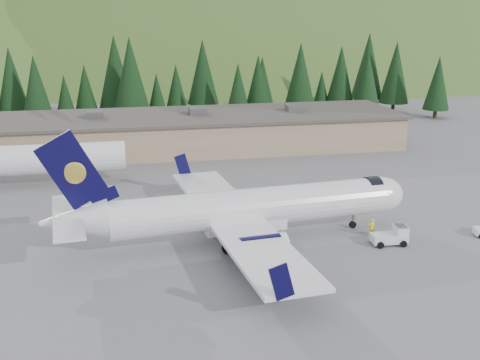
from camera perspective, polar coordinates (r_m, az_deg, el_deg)
name	(u,v)px	position (r m, az deg, el deg)	size (l,w,h in m)	color
ground	(253,239)	(55.54, 1.23, -5.66)	(600.00, 600.00, 0.00)	slate
airliner	(243,210)	(54.21, 0.26, -2.84)	(33.80, 31.77, 11.21)	white
second_airliner	(4,160)	(75.56, -21.43, 1.77)	(27.50, 11.00, 10.05)	white
baggage_tug_a	(392,236)	(55.96, 14.23, -5.17)	(3.27, 2.09, 1.70)	silver
terminal_building	(164,132)	(90.34, -7.17, 4.52)	(71.00, 17.00, 6.10)	#8C755E
ramp_worker	(372,228)	(57.16, 12.38, -4.45)	(0.64, 0.42, 1.77)	#FFEE13
tree_line	(138,80)	(111.85, -9.62, 9.35)	(113.78, 19.26, 14.46)	black
hills	(266,234)	(285.10, 2.50, -5.15)	(614.00, 330.00, 300.00)	#3B5623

